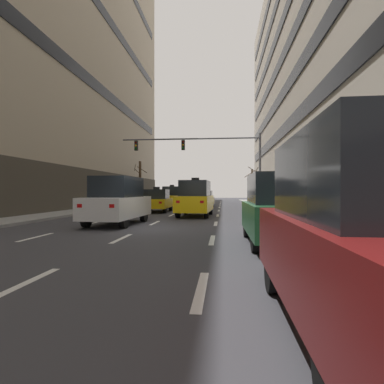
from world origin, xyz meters
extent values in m
plane|color=#38383D|center=(0.00, 0.00, 0.00)|extent=(120.00, 120.00, 0.00)
cube|color=gray|center=(7.34, 0.00, 0.07)|extent=(2.63, 80.00, 0.14)
cube|color=black|center=(8.62, 0.00, 6.91)|extent=(0.08, 76.00, 1.10)
cube|color=silver|center=(-3.01, -3.00, 0.00)|extent=(0.16, 2.00, 0.01)
cube|color=silver|center=(-3.01, 2.00, 0.00)|extent=(0.16, 2.00, 0.01)
cube|color=silver|center=(-3.01, 7.00, 0.00)|extent=(0.16, 2.00, 0.01)
cube|color=silver|center=(-3.01, 12.00, 0.00)|extent=(0.16, 2.00, 0.01)
cube|color=silver|center=(-3.01, 17.00, 0.00)|extent=(0.16, 2.00, 0.01)
cube|color=silver|center=(-3.01, 22.00, 0.00)|extent=(0.16, 2.00, 0.01)
cube|color=silver|center=(-3.01, 27.00, 0.00)|extent=(0.16, 2.00, 0.01)
cube|color=silver|center=(-3.01, 32.00, 0.00)|extent=(0.16, 2.00, 0.01)
cube|color=silver|center=(0.00, -8.00, 0.00)|extent=(0.16, 2.00, 0.01)
cube|color=silver|center=(0.00, -3.00, 0.00)|extent=(0.16, 2.00, 0.01)
cube|color=silver|center=(0.00, 2.00, 0.00)|extent=(0.16, 2.00, 0.01)
cube|color=silver|center=(0.00, 7.00, 0.00)|extent=(0.16, 2.00, 0.01)
cube|color=silver|center=(0.00, 12.00, 0.00)|extent=(0.16, 2.00, 0.01)
cube|color=silver|center=(0.00, 17.00, 0.00)|extent=(0.16, 2.00, 0.01)
cube|color=silver|center=(0.00, 22.00, 0.00)|extent=(0.16, 2.00, 0.01)
cube|color=silver|center=(0.00, 27.00, 0.00)|extent=(0.16, 2.00, 0.01)
cube|color=silver|center=(0.00, 32.00, 0.00)|extent=(0.16, 2.00, 0.01)
cube|color=silver|center=(3.01, -8.00, 0.00)|extent=(0.16, 2.00, 0.01)
cube|color=silver|center=(3.01, -3.00, 0.00)|extent=(0.16, 2.00, 0.01)
cube|color=silver|center=(3.01, 2.00, 0.00)|extent=(0.16, 2.00, 0.01)
cube|color=silver|center=(3.01, 7.00, 0.00)|extent=(0.16, 2.00, 0.01)
cube|color=silver|center=(3.01, 12.00, 0.00)|extent=(0.16, 2.00, 0.01)
cube|color=silver|center=(3.01, 17.00, 0.00)|extent=(0.16, 2.00, 0.01)
cube|color=silver|center=(3.01, 22.00, 0.00)|extent=(0.16, 2.00, 0.01)
cube|color=silver|center=(3.01, 27.00, 0.00)|extent=(0.16, 2.00, 0.01)
cube|color=silver|center=(3.01, 32.00, 0.00)|extent=(0.16, 2.00, 0.01)
cylinder|color=black|center=(-2.49, 11.39, 0.34)|extent=(0.24, 0.69, 0.69)
cylinder|color=black|center=(-0.83, 11.42, 0.34)|extent=(0.24, 0.69, 0.69)
cylinder|color=black|center=(-2.43, 8.59, 0.34)|extent=(0.24, 0.69, 0.69)
cylinder|color=black|center=(-0.77, 8.62, 0.34)|extent=(0.24, 0.69, 0.69)
cube|color=yellow|center=(-1.63, 10.00, 0.67)|extent=(2.00, 4.61, 0.66)
cube|color=black|center=(-1.63, 9.80, 1.36)|extent=(1.70, 2.01, 0.71)
cube|color=white|center=(-2.34, 12.23, 0.79)|extent=(0.21, 0.09, 0.15)
cube|color=red|center=(-2.25, 7.75, 0.79)|extent=(0.21, 0.09, 0.15)
cube|color=white|center=(-1.01, 12.26, 0.79)|extent=(0.21, 0.09, 0.15)
cube|color=red|center=(-0.92, 7.77, 0.79)|extent=(0.21, 0.09, 0.15)
cube|color=black|center=(-1.63, 9.80, 1.81)|extent=(0.46, 0.22, 0.19)
cylinder|color=black|center=(0.80, 17.01, 0.32)|extent=(0.23, 0.66, 0.65)
cylinder|color=black|center=(2.37, 16.96, 0.32)|extent=(0.23, 0.66, 0.65)
cylinder|color=black|center=(0.72, 14.35, 0.32)|extent=(0.23, 0.66, 0.65)
cylinder|color=black|center=(2.30, 14.31, 0.32)|extent=(0.23, 0.66, 0.65)
cube|color=yellow|center=(1.55, 15.66, 0.64)|extent=(1.93, 4.38, 0.63)
cube|color=black|center=(1.54, 15.46, 1.29)|extent=(1.63, 1.91, 0.67)
cube|color=white|center=(0.97, 17.80, 0.75)|extent=(0.20, 0.08, 0.14)
cube|color=red|center=(0.85, 13.55, 0.75)|extent=(0.20, 0.08, 0.14)
cube|color=white|center=(2.24, 17.76, 0.75)|extent=(0.20, 0.08, 0.14)
cube|color=red|center=(2.12, 13.51, 0.75)|extent=(0.20, 0.08, 0.14)
cube|color=black|center=(1.54, 15.46, 1.71)|extent=(0.44, 0.21, 0.18)
cylinder|color=black|center=(-2.29, 26.48, 0.33)|extent=(0.22, 0.66, 0.66)
cylinder|color=black|center=(-0.70, 26.47, 0.33)|extent=(0.22, 0.66, 0.66)
cylinder|color=black|center=(-2.30, 23.79, 0.33)|extent=(0.22, 0.66, 0.66)
cylinder|color=black|center=(-0.71, 23.78, 0.33)|extent=(0.22, 0.66, 0.66)
cube|color=#474C51|center=(-1.50, 25.13, 0.78)|extent=(1.86, 4.39, 0.90)
cube|color=black|center=(-1.50, 25.13, 1.67)|extent=(1.61, 2.60, 0.90)
cube|color=white|center=(-2.13, 27.28, 0.93)|extent=(0.20, 0.08, 0.14)
cube|color=red|center=(-2.15, 22.98, 0.93)|extent=(0.20, 0.08, 0.14)
cube|color=white|center=(-0.85, 27.28, 0.93)|extent=(0.20, 0.08, 0.14)
cube|color=red|center=(-0.87, 22.98, 0.93)|extent=(0.20, 0.08, 0.14)
cylinder|color=black|center=(-2.38, 2.62, 0.35)|extent=(0.26, 0.71, 0.70)
cylinder|color=black|center=(-0.70, 2.55, 0.35)|extent=(0.26, 0.71, 0.70)
cylinder|color=black|center=(-2.50, -0.23, 0.35)|extent=(0.26, 0.71, 0.70)
cylinder|color=black|center=(-0.81, -0.30, 0.35)|extent=(0.26, 0.71, 0.70)
cube|color=white|center=(-1.60, 1.16, 0.82)|extent=(2.13, 4.72, 0.95)
cube|color=black|center=(-1.60, 1.16, 1.77)|extent=(1.80, 2.81, 0.95)
cube|color=white|center=(-2.18, 3.47, 0.99)|extent=(0.21, 0.09, 0.15)
cube|color=red|center=(-2.37, -1.09, 0.99)|extent=(0.21, 0.09, 0.15)
cube|color=white|center=(-0.83, 3.41, 0.99)|extent=(0.21, 0.09, 0.15)
cube|color=red|center=(-1.01, -1.15, 0.99)|extent=(0.21, 0.09, 0.15)
cylinder|color=black|center=(0.85, 7.73, 0.35)|extent=(0.26, 0.70, 0.69)
cylinder|color=black|center=(2.53, 7.65, 0.35)|extent=(0.26, 0.70, 0.69)
cylinder|color=black|center=(0.73, 4.90, 0.35)|extent=(0.26, 0.70, 0.69)
cylinder|color=black|center=(2.40, 4.83, 0.35)|extent=(0.26, 0.70, 0.69)
cube|color=yellow|center=(1.63, 6.28, 0.82)|extent=(2.13, 4.69, 0.94)
cube|color=black|center=(1.63, 6.28, 1.76)|extent=(1.80, 2.79, 0.94)
cube|color=white|center=(1.06, 8.57, 0.98)|extent=(0.21, 0.09, 0.15)
cube|color=red|center=(0.85, 4.04, 0.98)|extent=(0.21, 0.09, 0.15)
cube|color=white|center=(2.40, 8.51, 0.98)|extent=(0.21, 0.09, 0.15)
cube|color=red|center=(2.20, 3.98, 0.98)|extent=(0.21, 0.09, 0.15)
cube|color=black|center=(1.63, 6.28, 2.32)|extent=(0.47, 0.23, 0.19)
cylinder|color=black|center=(-2.39, 17.76, 0.31)|extent=(0.23, 0.63, 0.62)
cylinder|color=black|center=(-0.87, 17.82, 0.31)|extent=(0.23, 0.63, 0.62)
cylinder|color=black|center=(-2.29, 15.21, 0.31)|extent=(0.23, 0.63, 0.62)
cylinder|color=black|center=(-0.78, 15.26, 0.31)|extent=(0.23, 0.63, 0.62)
cube|color=yellow|center=(-1.58, 16.51, 0.74)|extent=(1.89, 4.22, 0.85)
cube|color=black|center=(-1.58, 16.51, 1.59)|extent=(1.60, 2.51, 0.85)
cube|color=white|center=(-2.27, 18.53, 0.89)|extent=(0.19, 0.08, 0.13)
cube|color=red|center=(-2.12, 14.45, 0.89)|extent=(0.19, 0.08, 0.13)
cube|color=white|center=(-1.05, 18.57, 0.89)|extent=(0.19, 0.08, 0.13)
cube|color=red|center=(-0.90, 14.50, 0.89)|extent=(0.19, 0.08, 0.13)
cube|color=black|center=(-1.58, 16.51, 2.10)|extent=(0.42, 0.20, 0.17)
cylinder|color=black|center=(4.15, -8.03, 0.34)|extent=(0.23, 0.68, 0.68)
cylinder|color=black|center=(4.14, -10.83, 0.34)|extent=(0.23, 0.68, 0.68)
cube|color=maroon|center=(4.97, -9.43, 0.81)|extent=(1.93, 4.57, 0.93)
cube|color=black|center=(4.97, -9.43, 1.74)|extent=(1.67, 2.70, 0.93)
cube|color=white|center=(4.32, -7.19, 0.97)|extent=(0.21, 0.08, 0.14)
cube|color=white|center=(5.65, -7.20, 0.97)|extent=(0.21, 0.08, 0.14)
cylinder|color=black|center=(4.18, -2.27, 0.32)|extent=(0.22, 0.65, 0.65)
cylinder|color=black|center=(5.75, -2.26, 0.32)|extent=(0.22, 0.65, 0.65)
cylinder|color=black|center=(4.20, -4.92, 0.32)|extent=(0.22, 0.65, 0.65)
cylinder|color=black|center=(5.77, -4.91, 0.32)|extent=(0.22, 0.65, 0.65)
cube|color=#1E512D|center=(4.97, -3.59, 0.77)|extent=(1.84, 4.33, 0.88)
cube|color=black|center=(4.97, -3.59, 1.65)|extent=(1.59, 2.56, 0.88)
cube|color=white|center=(4.33, -1.47, 0.92)|extent=(0.20, 0.08, 0.14)
cube|color=red|center=(4.36, -5.71, 0.92)|extent=(0.20, 0.08, 0.14)
cube|color=white|center=(5.59, -1.46, 0.92)|extent=(0.20, 0.08, 0.14)
cube|color=red|center=(5.62, -5.70, 0.92)|extent=(0.20, 0.08, 0.14)
cylinder|color=#4C4C51|center=(6.42, 13.08, 3.28)|extent=(0.18, 0.18, 6.29)
cylinder|color=#4C4C51|center=(0.55, 13.08, 6.04)|extent=(11.74, 0.12, 0.12)
cube|color=black|center=(-0.03, 13.08, 5.52)|extent=(0.28, 0.24, 0.84)
sphere|color=#4B0704|center=(-0.03, 12.94, 5.78)|extent=(0.17, 0.17, 0.17)
sphere|color=orange|center=(-0.03, 12.94, 5.52)|extent=(0.17, 0.17, 0.17)
sphere|color=#073E10|center=(-0.03, 12.94, 5.26)|extent=(0.17, 0.17, 0.17)
cube|color=black|center=(-4.14, 13.08, 5.52)|extent=(0.28, 0.24, 0.84)
sphere|color=#4B0704|center=(-4.14, 12.94, 5.78)|extent=(0.17, 0.17, 0.17)
sphere|color=orange|center=(-4.14, 12.94, 5.52)|extent=(0.17, 0.17, 0.17)
sphere|color=#073E10|center=(-4.14, 12.94, 5.26)|extent=(0.17, 0.17, 0.17)
cylinder|color=#4C3823|center=(7.08, 27.19, 2.28)|extent=(0.21, 0.21, 4.28)
cylinder|color=#42301E|center=(6.81, 27.55, 3.41)|extent=(0.81, 0.63, 0.88)
cylinder|color=#42301E|center=(7.63, 27.39, 4.25)|extent=(0.48, 1.16, 0.87)
cylinder|color=#42301E|center=(6.88, 27.91, 3.86)|extent=(1.51, 0.47, 1.00)
cylinder|color=#42301E|center=(7.20, 26.51, 4.22)|extent=(1.41, 0.32, 0.94)
cylinder|color=#4C3823|center=(-7.08, 24.94, 2.74)|extent=(0.31, 0.31, 5.21)
cylinder|color=#42301E|center=(-7.70, 24.83, 4.56)|extent=(0.30, 1.30, 0.92)
cylinder|color=#42301E|center=(-7.24, 24.47, 3.99)|extent=(1.01, 0.41, 0.88)
cylinder|color=#42301E|center=(-6.67, 24.43, 4.25)|extent=(1.08, 0.89, 0.79)
cylinder|color=#383D59|center=(7.44, 17.21, 0.56)|extent=(0.13, 0.13, 0.85)
cylinder|color=#383D59|center=(7.29, 17.29, 0.56)|extent=(0.13, 0.13, 0.85)
cube|color=gray|center=(7.36, 17.25, 1.29)|extent=(0.39, 0.34, 0.60)
sphere|color=beige|center=(7.36, 17.25, 1.70)|extent=(0.22, 0.22, 0.22)
cylinder|color=gray|center=(7.56, 17.15, 1.32)|extent=(0.09, 0.09, 0.54)
cylinder|color=gray|center=(7.17, 17.35, 1.32)|extent=(0.09, 0.09, 0.54)
camera|label=1|loc=(3.36, -12.90, 1.58)|focal=28.70mm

